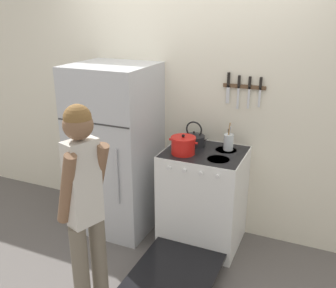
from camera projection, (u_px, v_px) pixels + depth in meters
ground_plane at (184, 218)px, 4.03m from camera, size 14.00×14.00×0.00m
wall_back at (187, 102)px, 3.62m from camera, size 10.00×0.06×2.55m
refrigerator at (116, 149)px, 3.67m from camera, size 0.75×0.73×1.65m
stove_range at (202, 200)px, 3.47m from camera, size 0.72×1.35×0.93m
dutch_oven_pot at (183, 145)px, 3.27m from camera, size 0.26×0.22×0.18m
tea_kettle at (194, 139)px, 3.48m from camera, size 0.26×0.21×0.23m
utensil_jar at (229, 142)px, 3.35m from camera, size 0.09×0.09×0.26m
person at (85, 206)px, 2.46m from camera, size 0.33×0.38×1.60m
wall_knife_strip at (244, 86)px, 3.30m from camera, size 0.38×0.03×0.32m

